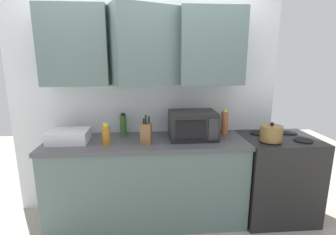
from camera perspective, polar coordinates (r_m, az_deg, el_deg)
wall_back_with_cabinets at (r=2.72m, az=-5.12°, el=10.02°), size 2.91×0.56×2.60m
counter_run at (r=2.79m, az=-4.68°, el=-13.84°), size 2.04×0.63×0.90m
stove_range at (r=3.09m, az=22.93°, el=-12.05°), size 0.76×0.64×0.91m
kettle at (r=2.72m, az=22.07°, el=-3.29°), size 0.21×0.21×0.19m
microwave at (r=2.64m, az=5.51°, el=-1.70°), size 0.48×0.37×0.28m
dish_rack at (r=2.72m, az=-21.24°, el=-3.90°), size 0.38×0.30×0.12m
knife_block at (r=2.48m, az=-4.81°, el=-3.54°), size 0.12×0.13×0.29m
bottle_green_oil at (r=2.78m, az=-9.96°, el=-1.61°), size 0.07×0.07×0.24m
bottle_spice_jar at (r=2.83m, az=12.53°, el=-1.13°), size 0.07×0.07×0.28m
bottle_amber_vinegar at (r=2.52m, az=-13.68°, el=-3.80°), size 0.08×0.08×0.21m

